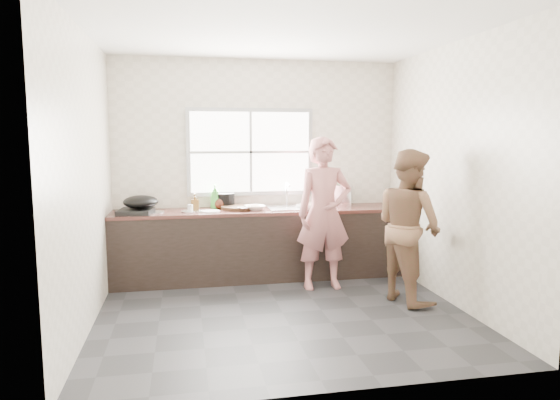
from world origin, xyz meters
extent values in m
cube|color=#272729|center=(0.00, 0.00, -0.01)|extent=(3.60, 3.20, 0.01)
cube|color=silver|center=(0.00, 0.00, 2.71)|extent=(3.60, 3.20, 0.01)
cube|color=beige|center=(0.00, 1.60, 1.35)|extent=(3.60, 0.01, 2.70)
cube|color=silver|center=(-1.80, 0.00, 1.35)|extent=(0.01, 3.20, 2.70)
cube|color=beige|center=(1.80, 0.00, 1.35)|extent=(0.01, 3.20, 2.70)
cube|color=beige|center=(0.00, -1.60, 1.35)|extent=(3.60, 0.01, 2.70)
cube|color=black|center=(0.00, 1.29, 0.41)|extent=(3.60, 0.62, 0.82)
cube|color=#3C1E18|center=(0.00, 1.29, 0.84)|extent=(3.60, 0.64, 0.04)
cube|color=silver|center=(0.35, 1.29, 0.86)|extent=(0.55, 0.45, 0.02)
cylinder|color=silver|center=(0.35, 1.49, 1.01)|extent=(0.02, 0.02, 0.30)
cube|color=#9EA0A5|center=(-0.10, 1.59, 1.55)|extent=(1.60, 0.05, 1.10)
cube|color=white|center=(-0.10, 1.57, 1.55)|extent=(1.50, 0.01, 1.00)
imported|color=#B76F6E|center=(0.63, 0.74, 0.81)|extent=(0.60, 0.40, 1.63)
imported|color=brown|center=(1.39, 0.14, 0.81)|extent=(0.79, 0.92, 1.62)
cylinder|color=black|center=(-0.29, 1.33, 0.88)|extent=(0.50, 0.50, 0.04)
cube|color=#B6B7BD|center=(-0.21, 1.17, 0.90)|extent=(0.23, 0.19, 0.01)
imported|color=white|center=(-0.10, 1.22, 0.89)|extent=(0.29, 0.29, 0.06)
imported|color=white|center=(0.60, 1.08, 0.89)|extent=(0.27, 0.27, 0.07)
imported|color=white|center=(0.50, 1.26, 0.89)|extent=(0.26, 0.26, 0.06)
cylinder|color=black|center=(-0.45, 1.51, 0.95)|extent=(0.34, 0.34, 0.18)
cylinder|color=silver|center=(-0.64, 1.15, 0.87)|extent=(0.23, 0.23, 0.02)
imported|color=green|center=(-0.56, 1.44, 1.01)|extent=(0.13, 0.13, 0.30)
imported|color=#513514|center=(-0.81, 1.34, 0.95)|extent=(0.09, 0.09, 0.19)
imported|color=#421D10|center=(-0.52, 1.43, 0.94)|extent=(0.15, 0.15, 0.17)
cylinder|color=white|center=(-0.87, 1.18, 0.91)|extent=(0.07, 0.07, 0.09)
cube|color=black|center=(-1.49, 1.20, 0.89)|extent=(0.43, 0.43, 0.06)
ellipsoid|color=black|center=(-1.43, 1.21, 1.00)|extent=(0.52, 0.52, 0.15)
cube|color=silver|center=(1.02, 1.44, 0.99)|extent=(0.43, 0.37, 0.27)
cylinder|color=silver|center=(-1.30, 1.22, 0.87)|extent=(0.29, 0.29, 0.01)
cylinder|color=silver|center=(-0.85, 1.24, 0.87)|extent=(0.32, 0.32, 0.01)
camera|label=1|loc=(-0.93, -4.70, 1.74)|focal=32.00mm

